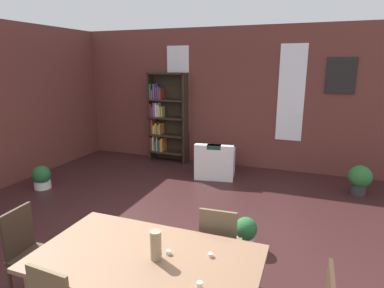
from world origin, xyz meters
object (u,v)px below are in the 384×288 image
armchair_white (215,163)px  dining_table (146,264)px  potted_plant_corner (246,231)px  potted_plant_window (360,178)px  dining_chair_far_right (220,244)px  vase_on_table (156,245)px  bookshelf_tall (165,118)px  dining_chair_head_left (29,250)px  potted_plant_by_shelf (42,177)px

armchair_white → dining_table: bearing=-81.7°
potted_plant_corner → potted_plant_window: bearing=57.1°
dining_chair_far_right → potted_plant_window: (1.72, 3.36, -0.20)m
dining_chair_far_right → potted_plant_corner: 0.93m
armchair_white → potted_plant_corner: (1.17, -2.54, -0.05)m
dining_table → armchair_white: (-0.61, 4.19, -0.40)m
dining_table → dining_chair_far_right: bearing=60.4°
dining_chair_far_right → potted_plant_corner: dining_chair_far_right is taller
dining_table → potted_plant_window: (2.16, 4.13, -0.36)m
dining_table → armchair_white: 4.26m
vase_on_table → bookshelf_tall: bearing=114.3°
dining_chair_head_left → armchair_white: size_ratio=1.03×
bookshelf_tall → vase_on_table: bearing=-65.7°
dining_table → potted_plant_corner: bearing=71.5°
dining_table → bookshelf_tall: size_ratio=0.90×
dining_table → armchair_white: armchair_white is taller
dining_chair_far_right → potted_plant_by_shelf: dining_chair_far_right is taller
dining_chair_far_right → armchair_white: 3.58m
dining_chair_far_right → bookshelf_tall: bookshelf_tall is taller
armchair_white → potted_plant_by_shelf: armchair_white is taller
vase_on_table → potted_plant_by_shelf: size_ratio=0.57×
potted_plant_corner → potted_plant_window: 2.96m
bookshelf_tall → armchair_white: size_ratio=2.32×
dining_table → dining_chair_far_right: (0.44, 0.77, -0.16)m
armchair_white → potted_plant_window: bearing=-1.3°
potted_plant_by_shelf → potted_plant_window: size_ratio=0.81×
dining_chair_far_right → potted_plant_corner: (0.11, 0.88, -0.29)m
potted_plant_corner → potted_plant_window: potted_plant_window is taller
bookshelf_tall → potted_plant_corner: size_ratio=5.16×
vase_on_table → dining_chair_far_right: 0.92m
dining_chair_head_left → vase_on_table: bearing=0.2°
vase_on_table → bookshelf_tall: bookshelf_tall is taller
dining_table → potted_plant_by_shelf: 4.26m
potted_plant_corner → dining_chair_far_right: bearing=-97.3°
dining_chair_head_left → armchair_white: dining_chair_head_left is taller
dining_chair_far_right → bookshelf_tall: bearing=121.8°
armchair_white → potted_plant_window: (2.77, -0.06, 0.03)m
vase_on_table → potted_plant_corner: bearing=74.6°
vase_on_table → potted_plant_by_shelf: vase_on_table is taller
potted_plant_window → bookshelf_tall: bearing=169.9°
potted_plant_corner → potted_plant_window: (1.60, 2.48, 0.09)m
dining_chair_head_left → potted_plant_window: (3.50, 4.14, -0.20)m
dining_chair_head_left → bookshelf_tall: bookshelf_tall is taller
dining_chair_far_right → potted_plant_window: bearing=62.9°
armchair_white → potted_plant_window: 2.77m
vase_on_table → armchair_white: vase_on_table is taller
dining_chair_far_right → potted_plant_corner: size_ratio=2.28×
vase_on_table → dining_chair_head_left: 1.48m
dining_chair_head_left → dining_chair_far_right: bearing=23.6°
dining_chair_far_right → bookshelf_tall: 4.88m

